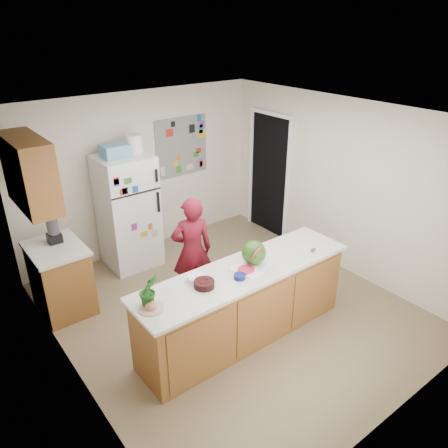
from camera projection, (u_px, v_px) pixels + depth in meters
floor at (231, 310)px, 5.70m from camera, size 4.00×4.50×0.02m
wall_back at (141, 173)px, 6.77m from camera, size 4.00×0.02×2.50m
wall_left at (62, 279)px, 4.05m from camera, size 0.02×4.50×2.50m
wall_right at (341, 186)px, 6.27m from camera, size 0.02×4.50×2.50m
ceiling at (232, 115)px, 4.62m from camera, size 4.00×4.50×0.02m
doorway at (270, 175)px, 7.39m from camera, size 0.03×0.85×2.04m
peninsula_base at (244, 305)px, 5.04m from camera, size 2.60×0.62×0.88m
peninsula_top at (245, 271)px, 4.84m from camera, size 2.68×0.70×0.04m
side_counter_base at (61, 280)px, 5.55m from camera, size 0.60×0.80×0.86m
side_counter_top at (55, 249)px, 5.35m from camera, size 0.64×0.84×0.04m
upper_cabinets at (29, 173)px, 4.81m from camera, size 0.35×1.00×0.80m
refrigerator at (128, 212)px, 6.43m from camera, size 0.75×0.70×1.70m
fridge_top_bin at (115, 151)px, 5.97m from camera, size 0.35×0.28×0.18m
photo_collage at (182, 147)px, 7.04m from camera, size 0.95×0.01×0.95m
person at (192, 251)px, 5.60m from camera, size 0.62×0.52×1.47m
blender_appliance at (53, 228)px, 5.38m from camera, size 0.14×0.14×0.38m
cutting_board at (251, 266)px, 4.89m from camera, size 0.49×0.42×0.01m
watermelon at (254, 253)px, 4.87m from camera, size 0.28×0.28×0.28m
watermelon_slice at (246, 270)px, 4.79m from camera, size 0.18×0.18×0.02m
cherry_bowl at (204, 284)px, 4.51m from camera, size 0.29×0.29×0.07m
white_bowl at (196, 279)px, 4.61m from camera, size 0.25×0.25×0.06m
cobalt_bowl at (240, 276)px, 4.66m from camera, size 0.16×0.16×0.05m
plate at (151, 308)px, 4.18m from camera, size 0.32×0.32×0.02m
paper_towel at (253, 271)px, 4.79m from camera, size 0.23×0.22×0.02m
keys at (313, 250)px, 5.22m from camera, size 0.11×0.08×0.01m
potted_plant at (149, 290)px, 4.15m from camera, size 0.23×0.20×0.36m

